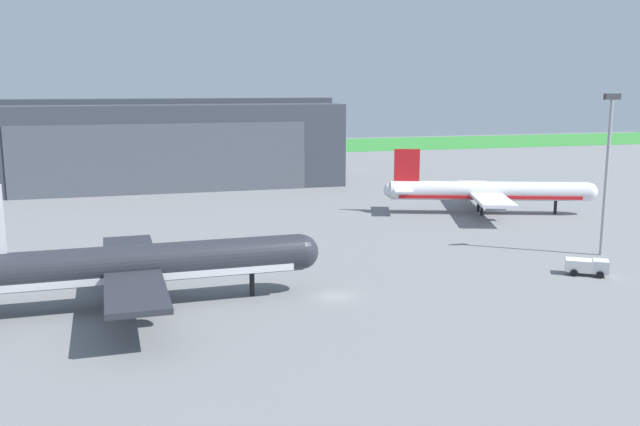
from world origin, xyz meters
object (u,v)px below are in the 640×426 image
object	(u,v)px
maintenance_hangar	(159,144)
airliner_near_right	(140,265)
airliner_far_left	(488,192)
apron_light_mast	(607,164)
baggage_tug	(587,266)

from	to	relation	value
maintenance_hangar	airliner_near_right	world-z (taller)	maintenance_hangar
airliner_far_left	apron_light_mast	world-z (taller)	apron_light_mast
maintenance_hangar	airliner_near_right	bearing A→B (deg)	-94.11
apron_light_mast	airliner_near_right	bearing A→B (deg)	-174.43
maintenance_hangar	baggage_tug	distance (m)	105.81
maintenance_hangar	airliner_far_left	world-z (taller)	maintenance_hangar
apron_light_mast	baggage_tug	bearing A→B (deg)	-134.98
maintenance_hangar	airliner_near_right	size ratio (longest dim) A/B	2.10
airliner_far_left	baggage_tug	world-z (taller)	airliner_far_left
airliner_near_right	baggage_tug	distance (m)	53.48
maintenance_hangar	apron_light_mast	world-z (taller)	apron_light_mast
maintenance_hangar	airliner_far_left	bearing A→B (deg)	-44.21
maintenance_hangar	airliner_far_left	xyz separation A→B (m)	(55.47, -53.96, -5.47)
airliner_far_left	apron_light_mast	distance (m)	33.42
airliner_near_right	maintenance_hangar	bearing A→B (deg)	85.89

